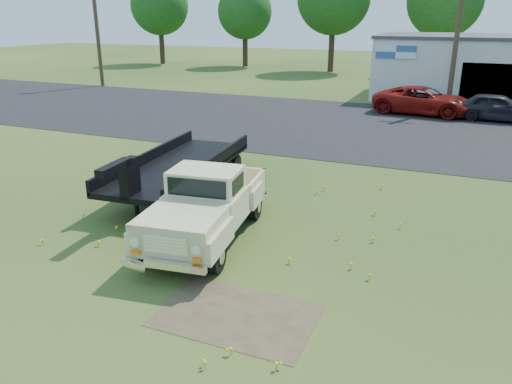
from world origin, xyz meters
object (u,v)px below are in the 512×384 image
red_pickup (423,101)px  vintage_pickup_truck (207,204)px  flatbed_trailer (179,162)px  dark_sedan (497,107)px

red_pickup → vintage_pickup_truck: bearing=176.4°
flatbed_trailer → red_pickup: bearing=65.8°
vintage_pickup_truck → dark_sedan: bearing=62.0°
red_pickup → dark_sedan: bearing=-90.3°
vintage_pickup_truck → red_pickup: size_ratio=0.94×
vintage_pickup_truck → flatbed_trailer: flatbed_trailer is taller
flatbed_trailer → dark_sedan: size_ratio=1.66×
flatbed_trailer → red_pickup: size_ratio=1.28×
vintage_pickup_truck → flatbed_trailer: bearing=123.8°
flatbed_trailer → red_pickup: (5.96, 16.81, -0.20)m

